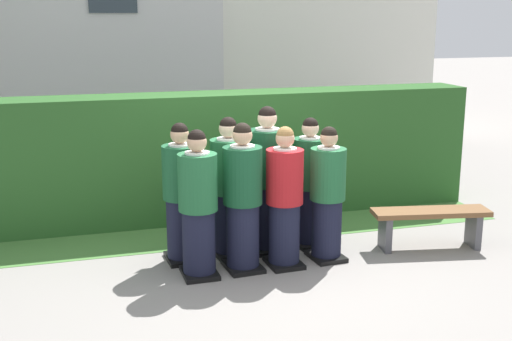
# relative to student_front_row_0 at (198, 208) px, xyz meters

# --- Properties ---
(ground_plane) EXTENTS (60.00, 60.00, 0.00)m
(ground_plane) POSITION_rel_student_front_row_0_xyz_m (0.73, 0.04, -0.76)
(ground_plane) COLOR gray
(student_front_row_0) EXTENTS (0.42, 0.46, 1.60)m
(student_front_row_0) POSITION_rel_student_front_row_0_xyz_m (0.00, 0.00, 0.00)
(student_front_row_0) COLOR black
(student_front_row_0) RESTS_ON ground
(student_front_row_1) EXTENTS (0.43, 0.50, 1.64)m
(student_front_row_1) POSITION_rel_student_front_row_0_xyz_m (0.50, 0.05, 0.02)
(student_front_row_1) COLOR black
(student_front_row_1) RESTS_ON ground
(student_in_red_blazer) EXTENTS (0.41, 0.51, 1.58)m
(student_in_red_blazer) POSITION_rel_student_front_row_0_xyz_m (0.97, 0.02, -0.01)
(student_in_red_blazer) COLOR black
(student_in_red_blazer) RESTS_ON ground
(student_front_row_3) EXTENTS (0.40, 0.47, 1.55)m
(student_front_row_3) POSITION_rel_student_front_row_0_xyz_m (1.51, 0.08, -0.03)
(student_front_row_3) COLOR black
(student_front_row_3) RESTS_ON ground
(student_rear_row_0) EXTENTS (0.42, 0.51, 1.60)m
(student_rear_row_0) POSITION_rel_student_front_row_0_xyz_m (-0.09, 0.50, -0.00)
(student_rear_row_0) COLOR black
(student_rear_row_0) RESTS_ON ground
(student_rear_row_1) EXTENTS (0.43, 0.54, 1.63)m
(student_rear_row_1) POSITION_rel_student_front_row_0_xyz_m (0.47, 0.53, 0.02)
(student_rear_row_1) COLOR black
(student_rear_row_1) RESTS_ON ground
(student_rear_row_2) EXTENTS (0.45, 0.56, 1.73)m
(student_rear_row_2) POSITION_rel_student_front_row_0_xyz_m (0.94, 0.56, 0.06)
(student_rear_row_2) COLOR black
(student_rear_row_2) RESTS_ON ground
(student_rear_row_3) EXTENTS (0.42, 0.49, 1.57)m
(student_rear_row_3) POSITION_rel_student_front_row_0_xyz_m (1.48, 0.58, -0.01)
(student_rear_row_3) COLOR black
(student_rear_row_3) RESTS_ON ground
(hedge) EXTENTS (7.19, 0.70, 1.72)m
(hedge) POSITION_rel_student_front_row_0_xyz_m (0.73, 2.06, 0.10)
(hedge) COLOR #285623
(hedge) RESTS_ON ground
(wooden_bench) EXTENTS (1.44, 0.61, 0.48)m
(wooden_bench) POSITION_rel_student_front_row_0_xyz_m (2.84, 0.06, -0.41)
(wooden_bench) COLOR brown
(wooden_bench) RESTS_ON ground
(lawn_strip) EXTENTS (7.19, 0.90, 0.01)m
(lawn_strip) POSITION_rel_student_front_row_0_xyz_m (0.73, 1.26, -0.76)
(lawn_strip) COLOR #477A38
(lawn_strip) RESTS_ON ground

